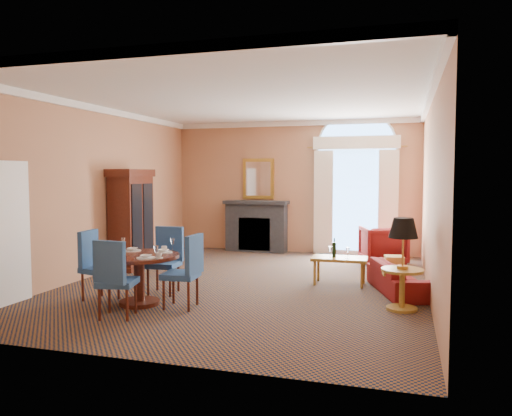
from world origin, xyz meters
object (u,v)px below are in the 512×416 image
(sofa, at_px, (399,277))
(side_table, at_px, (403,252))
(dining_table, at_px, (139,267))
(armoire, at_px, (131,221))
(coffee_table, at_px, (339,259))
(armchair, at_px, (383,245))

(sofa, relative_size, side_table, 1.29)
(dining_table, bearing_deg, side_table, 12.19)
(armoire, relative_size, side_table, 1.57)
(armoire, bearing_deg, coffee_table, -4.23)
(sofa, height_order, coffee_table, coffee_table)
(sofa, bearing_deg, dining_table, 98.96)
(sofa, relative_size, coffee_table, 1.72)
(armoire, height_order, side_table, armoire)
(armchair, height_order, side_table, side_table)
(dining_table, distance_m, armchair, 5.48)
(armchair, relative_size, side_table, 0.70)
(armoire, relative_size, sofa, 1.22)
(dining_table, distance_m, side_table, 3.82)
(sofa, distance_m, side_table, 1.23)
(dining_table, bearing_deg, armchair, 52.87)
(dining_table, xyz_separation_m, coffee_table, (2.66, 2.17, -0.11))
(sofa, xyz_separation_m, coffee_table, (-1.01, 0.29, 0.20))
(armoire, distance_m, armchair, 5.29)
(armoire, distance_m, side_table, 5.58)
(dining_table, distance_m, sofa, 4.14)
(dining_table, relative_size, coffee_table, 1.23)
(sofa, bearing_deg, side_table, 164.42)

